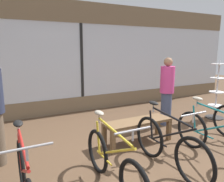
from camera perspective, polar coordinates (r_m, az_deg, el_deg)
The scene contains 8 objects.
ground_plane at distance 3.80m, azimuth 13.43°, elevation -19.01°, with size 24.00×24.00×0.00m, color brown.
shop_back_wall at distance 6.56m, azimuth -7.99°, elevation 8.80°, with size 12.00×0.08×3.20m.
bicycle_left at distance 3.06m, azimuth 0.18°, elevation -18.54°, with size 0.46×1.70×1.02m.
bicycle_center at distance 3.61m, azimuth 14.49°, elevation -13.70°, with size 0.46×1.71×1.04m.
bicycle_right at distance 4.19m, azimuth 25.35°, elevation -10.95°, with size 0.46×1.76×1.04m.
accessory_rack at distance 6.55m, azimuth 25.63°, elevation -0.87°, with size 0.48×0.48×1.58m.
display_bench at distance 4.44m, azimuth 6.74°, elevation -8.69°, with size 1.40×0.44×0.47m.
customer_by_window at distance 5.52m, azimuth 14.14°, elevation 0.22°, with size 0.42×0.42×1.67m.
Camera 1 is at (-2.22, -2.44, 1.88)m, focal length 35.00 mm.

